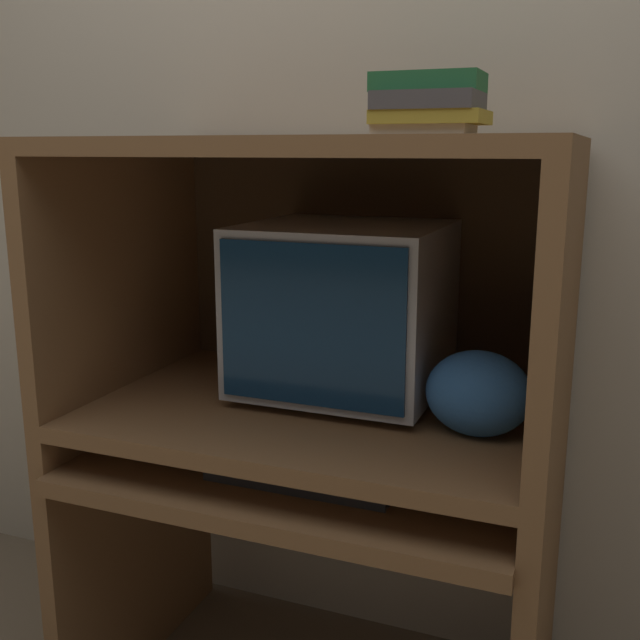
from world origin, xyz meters
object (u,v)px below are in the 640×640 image
object	(u,v)px
snack_bag	(478,393)
book_stack	(429,105)
mouse	(425,488)
keyboard	(306,473)
crt_monitor	(344,308)

from	to	relation	value
snack_bag	book_stack	world-z (taller)	book_stack
snack_bag	book_stack	bearing A→B (deg)	143.10
mouse	snack_bag	size ratio (longest dim) A/B	0.30
book_stack	snack_bag	bearing A→B (deg)	-36.90
snack_bag	book_stack	xyz separation A→B (m)	(-0.14, 0.11, 0.55)
mouse	book_stack	world-z (taller)	book_stack
mouse	book_stack	xyz separation A→B (m)	(-0.06, 0.19, 0.73)
keyboard	book_stack	size ratio (longest dim) A/B	1.70
crt_monitor	book_stack	xyz separation A→B (m)	(0.19, -0.04, 0.44)
crt_monitor	keyboard	xyz separation A→B (m)	(0.01, -0.25, -0.30)
crt_monitor	book_stack	size ratio (longest dim) A/B	1.91
crt_monitor	snack_bag	world-z (taller)	crt_monitor
crt_monitor	mouse	size ratio (longest dim) A/B	6.96
keyboard	book_stack	world-z (taller)	book_stack
keyboard	mouse	world-z (taller)	mouse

